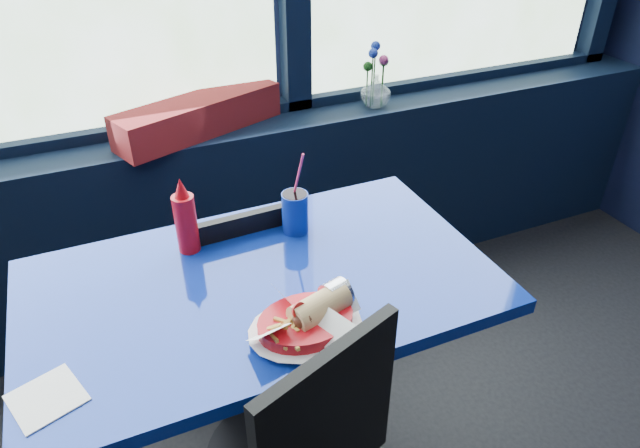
{
  "coord_description": "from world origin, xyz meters",
  "views": [
    {
      "loc": [
        -0.02,
        0.88,
        1.68
      ],
      "look_at": [
        0.46,
        1.98,
        0.89
      ],
      "focal_mm": 32.0,
      "sensor_mm": 36.0,
      "label": 1
    }
  ],
  "objects_px": {
    "flower_vase": "(376,87)",
    "soda_cup": "(295,211)",
    "near_table": "(265,331)",
    "chair_near_back": "(240,288)",
    "planter_box": "(199,116)",
    "food_basket": "(308,320)",
    "ketchup_bottle": "(186,219)"
  },
  "relations": [
    {
      "from": "near_table",
      "to": "soda_cup",
      "type": "distance_m",
      "value": 0.35
    },
    {
      "from": "near_table",
      "to": "food_basket",
      "type": "bearing_deg",
      "value": -79.59
    },
    {
      "from": "planter_box",
      "to": "ketchup_bottle",
      "type": "distance_m",
      "value": 0.68
    },
    {
      "from": "flower_vase",
      "to": "soda_cup",
      "type": "height_order",
      "value": "flower_vase"
    },
    {
      "from": "planter_box",
      "to": "food_basket",
      "type": "distance_m",
      "value": 1.09
    },
    {
      "from": "chair_near_back",
      "to": "soda_cup",
      "type": "distance_m",
      "value": 0.41
    },
    {
      "from": "chair_near_back",
      "to": "soda_cup",
      "type": "bearing_deg",
      "value": 132.6
    },
    {
      "from": "near_table",
      "to": "flower_vase",
      "type": "height_order",
      "value": "flower_vase"
    },
    {
      "from": "planter_box",
      "to": "flower_vase",
      "type": "relative_size",
      "value": 2.49
    },
    {
      "from": "food_basket",
      "to": "soda_cup",
      "type": "bearing_deg",
      "value": 80.48
    },
    {
      "from": "planter_box",
      "to": "flower_vase",
      "type": "height_order",
      "value": "flower_vase"
    },
    {
      "from": "ketchup_bottle",
      "to": "flower_vase",
      "type": "bearing_deg",
      "value": 34.29
    },
    {
      "from": "planter_box",
      "to": "chair_near_back",
      "type": "bearing_deg",
      "value": -115.11
    },
    {
      "from": "food_basket",
      "to": "near_table",
      "type": "bearing_deg",
      "value": 108.64
    },
    {
      "from": "chair_near_back",
      "to": "planter_box",
      "type": "relative_size",
      "value": 1.26
    },
    {
      "from": "near_table",
      "to": "planter_box",
      "type": "relative_size",
      "value": 1.87
    },
    {
      "from": "chair_near_back",
      "to": "planter_box",
      "type": "distance_m",
      "value": 0.67
    },
    {
      "from": "soda_cup",
      "to": "flower_vase",
      "type": "bearing_deg",
      "value": 46.98
    },
    {
      "from": "near_table",
      "to": "flower_vase",
      "type": "relative_size",
      "value": 4.64
    },
    {
      "from": "chair_near_back",
      "to": "flower_vase",
      "type": "relative_size",
      "value": 3.14
    },
    {
      "from": "planter_box",
      "to": "soda_cup",
      "type": "height_order",
      "value": "soda_cup"
    },
    {
      "from": "flower_vase",
      "to": "soda_cup",
      "type": "distance_m",
      "value": 0.9
    },
    {
      "from": "chair_near_back",
      "to": "soda_cup",
      "type": "height_order",
      "value": "soda_cup"
    },
    {
      "from": "flower_vase",
      "to": "soda_cup",
      "type": "xyz_separation_m",
      "value": [
        -0.61,
        -0.65,
        -0.06
      ]
    },
    {
      "from": "near_table",
      "to": "planter_box",
      "type": "height_order",
      "value": "planter_box"
    },
    {
      "from": "planter_box",
      "to": "ketchup_bottle",
      "type": "bearing_deg",
      "value": -127.54
    },
    {
      "from": "chair_near_back",
      "to": "ketchup_bottle",
      "type": "distance_m",
      "value": 0.43
    },
    {
      "from": "near_table",
      "to": "planter_box",
      "type": "bearing_deg",
      "value": 85.97
    },
    {
      "from": "near_table",
      "to": "soda_cup",
      "type": "bearing_deg",
      "value": 46.84
    },
    {
      "from": "near_table",
      "to": "food_basket",
      "type": "relative_size",
      "value": 4.69
    },
    {
      "from": "ketchup_bottle",
      "to": "soda_cup",
      "type": "relative_size",
      "value": 0.87
    },
    {
      "from": "near_table",
      "to": "ketchup_bottle",
      "type": "bearing_deg",
      "value": 123.24
    }
  ]
}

